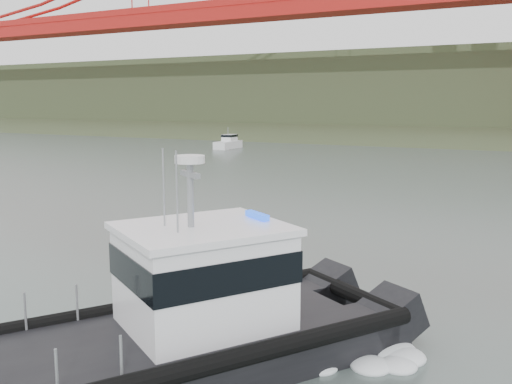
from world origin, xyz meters
TOP-DOWN VIEW (x-y plane):
  - ground at (0.00, 0.00)m, footprint 400.00×400.00m
  - headlands at (0.00, 125.50)m, footprint 500.00×105.36m
  - patrol_boat at (6.02, -3.81)m, footprint 9.68×12.16m
  - motorboat at (-29.65, 57.24)m, footprint 2.37×5.98m

SIDE VIEW (x-z plane):
  - ground at x=0.00m, z-range 0.00..0.00m
  - motorboat at x=-29.65m, z-range -0.81..2.41m
  - patrol_boat at x=6.02m, z-range -1.41..4.24m
  - headlands at x=0.00m, z-range -6.52..20.61m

